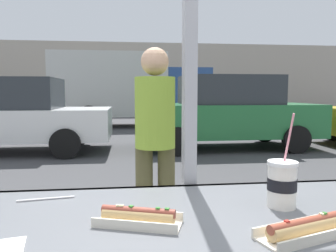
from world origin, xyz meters
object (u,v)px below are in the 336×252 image
object	(u,v)px
soda_cup_left	(282,183)
box_truck	(128,87)
hotdog_tray_near	(305,228)
parked_car_white	(7,115)
parked_car_green	(227,112)
hotdog_tray_far	(138,217)
pedestrian	(155,136)

from	to	relation	value
soda_cup_left	box_truck	size ratio (longest dim) A/B	0.05
hotdog_tray_near	parked_car_white	size ratio (longest dim) A/B	0.06
parked_car_green	box_truck	world-z (taller)	box_truck
parked_car_white	parked_car_green	xyz separation A→B (m)	(5.21, 0.00, 0.03)
hotdog_tray_near	parked_car_green	xyz separation A→B (m)	(1.97, 7.13, -0.13)
soda_cup_left	box_truck	xyz separation A→B (m)	(-0.51, 12.57, 0.50)
soda_cup_left	parked_car_green	distance (m)	7.18
hotdog_tray_near	hotdog_tray_far	xyz separation A→B (m)	(-0.43, 0.13, 0.00)
hotdog_tray_far	soda_cup_left	bearing A→B (deg)	10.95
soda_cup_left	pedestrian	size ratio (longest dim) A/B	0.19
parked_car_white	parked_car_green	distance (m)	5.21
hotdog_tray_far	pedestrian	distance (m)	1.71
hotdog_tray_near	box_truck	bearing A→B (deg)	92.08
hotdog_tray_near	parked_car_green	bearing A→B (deg)	74.56
pedestrian	hotdog_tray_far	bearing A→B (deg)	-96.13
soda_cup_left	box_truck	distance (m)	12.59
hotdog_tray_far	parked_car_white	xyz separation A→B (m)	(-2.81, 7.00, -0.17)
hotdog_tray_near	parked_car_white	xyz separation A→B (m)	(-3.24, 7.13, -0.17)
hotdog_tray_far	parked_car_green	bearing A→B (deg)	71.11
soda_cup_left	parked_car_white	distance (m)	7.66
hotdog_tray_far	parked_car_green	size ratio (longest dim) A/B	0.06
parked_car_white	pedestrian	distance (m)	6.09
pedestrian	hotdog_tray_near	bearing A→B (deg)	-82.45
box_truck	parked_car_white	bearing A→B (deg)	-116.11
parked_car_white	box_truck	world-z (taller)	box_truck
soda_cup_left	parked_car_green	size ratio (longest dim) A/B	0.07
hotdog_tray_near	hotdog_tray_far	bearing A→B (deg)	163.16
hotdog_tray_near	box_truck	world-z (taller)	box_truck
parked_car_white	pedestrian	world-z (taller)	pedestrian
soda_cup_left	hotdog_tray_far	distance (m)	0.48
pedestrian	box_truck	bearing A→B (deg)	91.16
hotdog_tray_far	parked_car_green	world-z (taller)	parked_car_green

